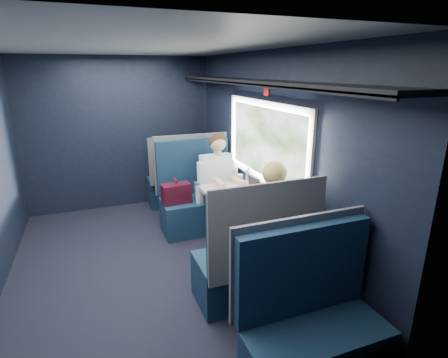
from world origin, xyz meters
name	(u,v)px	position (x,y,z in m)	size (l,w,h in m)	color
ground	(147,271)	(0.00, 0.00, -0.01)	(2.80, 4.20, 0.01)	black
room_shell	(139,137)	(0.02, 0.00, 1.48)	(3.00, 4.40, 2.40)	black
table	(235,202)	(1.03, 0.00, 0.66)	(0.62, 1.00, 0.74)	#54565E
seat_bay_near	(197,199)	(0.83, 0.87, 0.42)	(1.04, 0.62, 1.26)	#0C1E34
seat_bay_far	(253,262)	(0.85, -0.87, 0.41)	(1.04, 0.62, 1.26)	#0C1E34
seat_row_front	(181,180)	(0.85, 1.80, 0.41)	(1.04, 0.51, 1.16)	#0C1E34
seat_row_back	(312,329)	(0.85, -1.80, 0.41)	(1.04, 0.51, 1.16)	#0C1E34
man	(219,179)	(1.10, 0.70, 0.72)	(0.53, 0.56, 1.32)	black
woman	(270,220)	(1.10, -0.71, 0.73)	(0.53, 0.56, 1.32)	black
papers	(242,197)	(1.09, -0.07, 0.74)	(0.50, 0.72, 0.01)	white
laptop	(250,189)	(1.21, -0.03, 0.80)	(0.25, 0.31, 0.22)	silver
bottle_small	(249,177)	(1.33, 0.28, 0.84)	(0.07, 0.07, 0.23)	silver
cup	(240,178)	(1.28, 0.44, 0.79)	(0.08, 0.08, 0.10)	white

